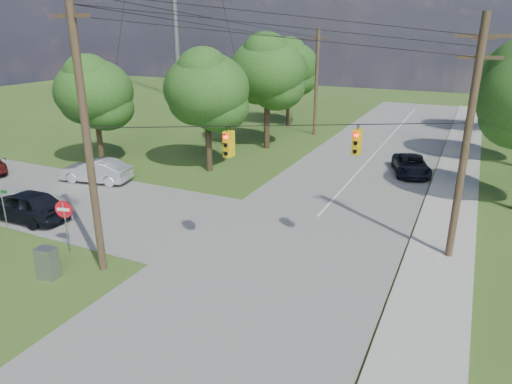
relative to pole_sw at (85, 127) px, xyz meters
The scene contains 20 objects.
ground 7.75m from the pole_sw, ahead, with size 140.00×140.00×0.00m, color #36561C.
main_road 10.16m from the pole_sw, 34.88° to the left, with size 10.00×100.00×0.03m, color gray.
sidewalk_east 15.37m from the pole_sw, 19.08° to the left, with size 2.60×100.00×0.12m, color #ACABA1.
pole_sw is the anchor object (origin of this frame).
pole_ne 15.51m from the pole_sw, 29.38° to the left, with size 2.00×0.32×10.50m.
pole_north_e 32.55m from the pole_sw, 65.48° to the left, with size 2.00×0.32×10.00m.
pole_north_w 29.62m from the pole_sw, 90.77° to the left, with size 2.00×0.32×10.00m.
power_lines 13.04m from the pole_sw, 61.30° to the left, with size 13.93×29.62×4.93m.
traffic_signals 8.24m from the pole_sw, 29.38° to the left, with size 4.91×3.27×1.05m.
tree_w_near 14.99m from the pole_sw, 103.11° to the left, with size 6.00×6.00×8.40m.
tree_w_mid 22.73m from the pole_sw, 96.06° to the left, with size 6.40×6.40×9.22m.
tree_w_far 32.90m from the pole_sw, 97.69° to the left, with size 6.00×6.00×8.73m.
tree_e_far 40.90m from the pole_sw, 66.82° to the left, with size 5.80×5.80×8.32m.
tree_cross_n 16.64m from the pole_sw, 133.29° to the left, with size 5.60×5.60×7.91m.
car_cross_dark 9.50m from the pole_sw, 162.98° to the left, with size 2.02×5.01×1.71m, color black.
car_cross_silver 13.69m from the pole_sw, 134.97° to the left, with size 1.69×4.84×1.59m, color silver.
car_main_north 23.11m from the pole_sw, 63.25° to the left, with size 2.22×4.82×1.34m, color black.
control_cabinet 5.93m from the pole_sw, 131.94° to the right, with size 0.78×0.56×1.40m, color gray.
do_not_enter_sign 5.15m from the pole_sw, 167.15° to the left, with size 0.81×0.27×2.52m.
street_name_sign 8.30m from the pole_sw, behind, with size 0.72×0.16×2.42m.
Camera 1 is at (9.01, -12.59, 9.84)m, focal length 32.00 mm.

